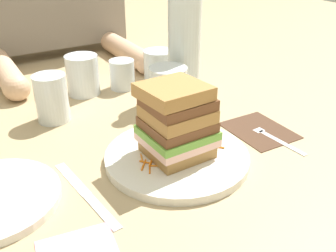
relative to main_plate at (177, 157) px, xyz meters
name	(u,v)px	position (x,y,z in m)	size (l,w,h in m)	color
ground_plane	(172,160)	(-0.01, 0.01, -0.01)	(3.00, 3.00, 0.00)	tan
main_plate	(177,157)	(0.00, 0.00, 0.00)	(0.25, 0.25, 0.01)	white
sandwich	(177,121)	(0.00, 0.00, 0.07)	(0.11, 0.11, 0.13)	#A87A42
carrot_shred_0	(144,165)	(-0.07, 0.00, 0.01)	(0.00, 0.00, 0.03)	orange
carrot_shred_1	(142,157)	(-0.06, 0.02, 0.01)	(0.00, 0.00, 0.02)	orange
carrot_shred_2	(151,162)	(-0.05, 0.00, 0.01)	(0.00, 0.00, 0.03)	orange
carrot_shred_3	(145,162)	(-0.06, 0.00, 0.01)	(0.00, 0.00, 0.02)	orange
carrot_shred_4	(150,169)	(-0.06, -0.02, 0.01)	(0.00, 0.00, 0.02)	orange
carrot_shred_5	(155,166)	(-0.05, -0.02, 0.01)	(0.00, 0.00, 0.02)	orange
carrot_shred_6	(199,143)	(0.05, 0.01, 0.01)	(0.00, 0.00, 0.03)	orange
carrot_shred_7	(205,148)	(0.05, -0.01, 0.01)	(0.00, 0.00, 0.02)	orange
carrot_shred_8	(199,140)	(0.06, 0.02, 0.01)	(0.00, 0.00, 0.02)	orange
carrot_shred_9	(207,136)	(0.08, 0.02, 0.01)	(0.00, 0.00, 0.02)	orange
carrot_shred_10	(218,147)	(0.07, -0.02, 0.01)	(0.00, 0.00, 0.02)	orange
carrot_shred_11	(217,140)	(0.09, 0.00, 0.01)	(0.00, 0.00, 0.02)	orange
carrot_shred_12	(212,138)	(0.08, 0.01, 0.01)	(0.00, 0.00, 0.03)	orange
carrot_shred_13	(212,143)	(0.07, -0.01, 0.01)	(0.00, 0.00, 0.02)	orange
carrot_shred_14	(204,141)	(0.06, 0.01, 0.01)	(0.00, 0.00, 0.03)	orange
napkin_dark	(260,131)	(0.20, 0.00, -0.01)	(0.11, 0.13, 0.00)	#4C3323
fork	(269,134)	(0.20, -0.02, 0.00)	(0.03, 0.17, 0.00)	silver
knife	(87,195)	(-0.17, -0.01, -0.01)	(0.04, 0.20, 0.00)	silver
juice_glass	(168,91)	(0.10, 0.19, 0.03)	(0.08, 0.08, 0.10)	white
water_bottle	(184,38)	(0.17, 0.24, 0.13)	(0.08, 0.08, 0.31)	silver
empty_tumbler_0	(83,75)	(-0.03, 0.37, 0.04)	(0.08, 0.08, 0.09)	silver
empty_tumbler_1	(52,98)	(-0.14, 0.27, 0.04)	(0.07, 0.07, 0.10)	silver
empty_tumbler_2	(159,65)	(0.17, 0.36, 0.03)	(0.08, 0.08, 0.08)	silver
empty_tumbler_3	(122,74)	(0.06, 0.35, 0.03)	(0.06, 0.06, 0.07)	silver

